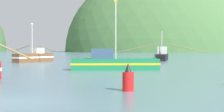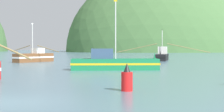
{
  "view_description": "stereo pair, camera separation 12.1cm",
  "coord_description": "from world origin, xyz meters",
  "px_view_note": "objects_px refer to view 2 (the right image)",
  "views": [
    {
      "loc": [
        2.9,
        -15.38,
        2.42
      ],
      "look_at": [
        7.08,
        25.43,
        1.4
      ],
      "focal_mm": 54.79,
      "sensor_mm": 36.0,
      "label": 1
    },
    {
      "loc": [
        3.02,
        -15.4,
        2.42
      ],
      "look_at": [
        7.08,
        25.43,
        1.4
      ],
      "focal_mm": 54.79,
      "sensor_mm": 36.0,
      "label": 2
    }
  ],
  "objects_px": {
    "channel_buoy": "(127,80)",
    "fishing_boat_brown": "(34,57)",
    "fishing_boat_green": "(113,63)",
    "fishing_boat_black": "(162,56)"
  },
  "relations": [
    {
      "from": "fishing_boat_brown",
      "to": "fishing_boat_green",
      "type": "bearing_deg",
      "value": 66.37
    },
    {
      "from": "fishing_boat_black",
      "to": "channel_buoy",
      "type": "distance_m",
      "value": 46.05
    },
    {
      "from": "fishing_boat_black",
      "to": "fishing_boat_brown",
      "type": "bearing_deg",
      "value": -60.51
    },
    {
      "from": "fishing_boat_brown",
      "to": "channel_buoy",
      "type": "height_order",
      "value": "fishing_boat_brown"
    },
    {
      "from": "fishing_boat_green",
      "to": "channel_buoy",
      "type": "height_order",
      "value": "fishing_boat_green"
    },
    {
      "from": "fishing_boat_brown",
      "to": "channel_buoy",
      "type": "distance_m",
      "value": 40.75
    },
    {
      "from": "channel_buoy",
      "to": "fishing_boat_brown",
      "type": "bearing_deg",
      "value": 104.25
    },
    {
      "from": "fishing_boat_green",
      "to": "channel_buoy",
      "type": "distance_m",
      "value": 17.93
    },
    {
      "from": "fishing_boat_green",
      "to": "fishing_boat_black",
      "type": "relative_size",
      "value": 0.58
    },
    {
      "from": "fishing_boat_black",
      "to": "fishing_boat_brown",
      "type": "relative_size",
      "value": 1.9
    }
  ]
}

